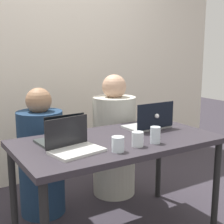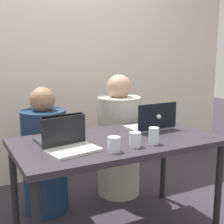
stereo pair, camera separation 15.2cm
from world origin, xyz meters
name	(u,v)px [view 2 (the right image)]	position (x,y,z in m)	size (l,w,h in m)	color
back_wall	(56,64)	(0.00, 1.35, 1.23)	(4.50, 0.10, 2.45)	beige
desk	(117,149)	(0.00, 0.00, 0.68)	(1.44, 0.77, 0.75)	#2E2930
person_on_left	(45,157)	(-0.36, 0.62, 0.48)	(0.42, 0.42, 1.07)	navy
person_on_right	(119,142)	(0.36, 0.62, 0.51)	(0.44, 0.44, 1.15)	#BAB8AA
laptop_front_left	(70,143)	(-0.38, -0.10, 0.79)	(0.34, 0.26, 0.20)	silver
laptop_back_right	(152,123)	(0.38, 0.12, 0.79)	(0.36, 0.26, 0.22)	#B3B7B5
laptop_back_left	(59,136)	(-0.39, 0.10, 0.79)	(0.29, 0.25, 0.21)	#373C3B
water_glass_center	(135,141)	(0.01, -0.22, 0.79)	(0.08, 0.08, 0.10)	white
water_glass_left	(114,145)	(-0.15, -0.24, 0.79)	(0.08, 0.08, 0.09)	silver
water_glass_right	(154,137)	(0.16, -0.22, 0.80)	(0.07, 0.07, 0.11)	silver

